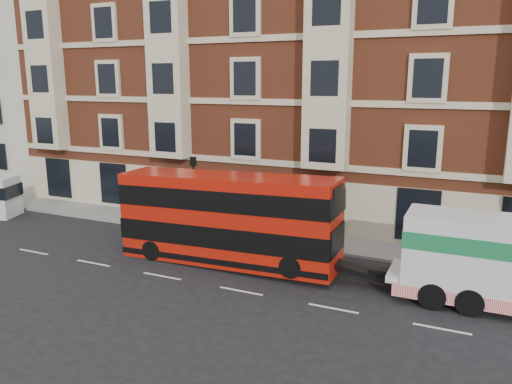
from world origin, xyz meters
TOP-DOWN VIEW (x-y plane):
  - ground at (0.00, 0.00)m, footprint 120.00×120.00m
  - sidewalk at (0.00, 7.50)m, footprint 90.00×3.00m
  - victorian_terrace at (0.50, 15.00)m, footprint 45.00×12.00m
  - cream_block at (-30.00, 14.00)m, footprint 16.00×10.00m
  - lamp_post_west at (-6.00, 6.20)m, footprint 0.35×0.15m
  - double_decker_bus at (-2.02, 2.67)m, footprint 10.78×2.47m
  - tow_truck at (10.03, 2.67)m, footprint 8.63×2.55m
  - pedestrian at (-7.38, 7.85)m, footprint 0.76×0.76m

SIDE VIEW (x-z plane):
  - ground at x=0.00m, z-range 0.00..0.00m
  - sidewalk at x=0.00m, z-range 0.00..0.15m
  - pedestrian at x=-7.38m, z-range 0.15..1.93m
  - tow_truck at x=10.03m, z-range 0.11..3.70m
  - double_decker_bus at x=-2.02m, z-range 0.13..4.49m
  - lamp_post_west at x=-6.00m, z-range 0.50..4.85m
  - cream_block at x=-30.00m, z-range -0.06..16.74m
  - victorian_terrace at x=0.50m, z-range -0.13..20.27m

